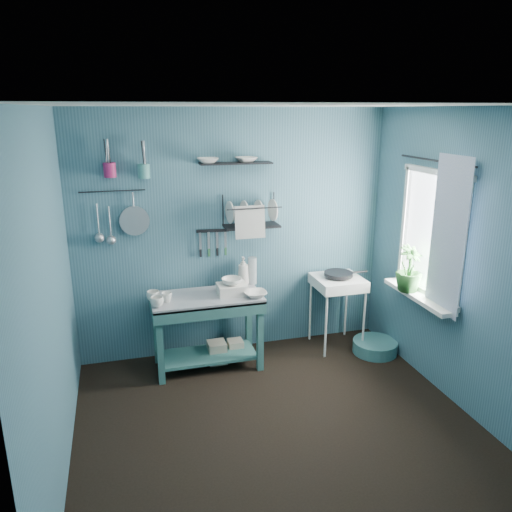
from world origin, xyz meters
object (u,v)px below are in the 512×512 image
object	(u,v)px
wash_tub	(232,289)
hotplate_stand	(337,312)
utensil_cup_teal	(144,171)
mug_right	(153,296)
mug_left	(157,302)
dish_rack	(252,211)
storage_tin_small	(235,349)
potted_plant	(409,269)
floor_basin	(375,347)
utensil_cup_magenta	(110,170)
mug_mid	(167,297)
frying_pan	(338,274)
storage_tin_large	(217,352)
work_counter	(207,331)
water_bottle	(252,271)
colander	(135,221)
soap_bottle	(243,271)

from	to	relation	value
wash_tub	hotplate_stand	distance (m)	1.24
utensil_cup_teal	mug_right	bearing A→B (deg)	-90.22
mug_left	dish_rack	distance (m)	1.28
dish_rack	storage_tin_small	bearing A→B (deg)	-143.50
potted_plant	floor_basin	world-z (taller)	potted_plant
mug_right	utensil_cup_teal	size ratio (longest dim) A/B	0.95
mug_right	utensil_cup_teal	bearing A→B (deg)	89.78
wash_tub	utensil_cup_magenta	distance (m)	1.58
mug_left	mug_mid	bearing A→B (deg)	45.00
frying_pan	storage_tin_large	xyz separation A→B (m)	(-1.32, -0.02, -0.71)
hotplate_stand	frying_pan	bearing A→B (deg)	0.00
mug_left	utensil_cup_teal	xyz separation A→B (m)	(-0.02, 0.43, 1.13)
utensil_cup_teal	hotplate_stand	bearing A→B (deg)	-5.96
work_counter	water_bottle	distance (m)	0.76
water_bottle	frying_pan	world-z (taller)	water_bottle
hotplate_stand	colander	distance (m)	2.30
mug_left	floor_basin	size ratio (longest dim) A/B	0.26
colander	storage_tin_small	xyz separation A→B (m)	(0.91, -0.22, -1.36)
mug_mid	potted_plant	size ratio (longest dim) A/B	0.23
work_counter	utensil_cup_magenta	world-z (taller)	utensil_cup_magenta
colander	mug_right	bearing A→B (deg)	-69.66
dish_rack	utensil_cup_teal	xyz separation A→B (m)	(-1.01, 0.05, 0.42)
mug_left	mug_right	size ratio (longest dim) A/B	1.00
storage_tin_large	mug_right	bearing A→B (deg)	-175.24
frying_pan	colander	world-z (taller)	colander
mug_left	potted_plant	bearing A→B (deg)	-10.53
utensil_cup_magenta	mug_right	bearing A→B (deg)	-42.39
mug_left	mug_right	xyz separation A→B (m)	(-0.02, 0.16, 0.00)
mug_right	storage_tin_small	world-z (taller)	mug_right
utensil_cup_magenta	floor_basin	bearing A→B (deg)	-10.43
dish_rack	frying_pan	bearing A→B (deg)	-6.76
wash_tub	frying_pan	world-z (taller)	wash_tub
water_bottle	storage_tin_large	xyz separation A→B (m)	(-0.42, -0.17, -0.78)
storage_tin_small	floor_basin	world-z (taller)	storage_tin_small
water_bottle	potted_plant	distance (m)	1.54
mug_left	floor_basin	distance (m)	2.35
soap_bottle	floor_basin	xyz separation A→B (m)	(1.33, -0.40, -0.83)
mug_mid	storage_tin_small	size ratio (longest dim) A/B	0.50
mug_right	water_bottle	size ratio (longest dim) A/B	0.44
frying_pan	utensil_cup_magenta	distance (m)	2.49
wash_tub	hotplate_stand	bearing A→B (deg)	4.63
utensil_cup_teal	colander	distance (m)	0.48
mug_mid	frying_pan	bearing A→B (deg)	4.28
mug_right	wash_tub	world-z (taller)	wash_tub
water_bottle	colander	size ratio (longest dim) A/B	1.00
water_bottle	mug_right	bearing A→B (deg)	-167.83
work_counter	dish_rack	size ratio (longest dim) A/B	1.92
mug_left	frying_pan	distance (m)	1.91
frying_pan	utensil_cup_magenta	xyz separation A→B (m)	(-2.22, 0.20, 1.13)
floor_basin	utensil_cup_teal	bearing A→B (deg)	168.21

